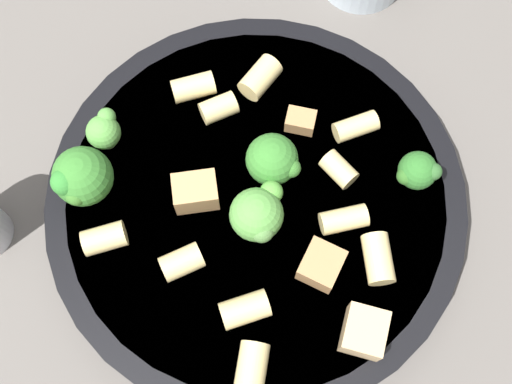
% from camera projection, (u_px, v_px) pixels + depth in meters
% --- Properties ---
extents(ground_plane, '(2.00, 2.00, 0.00)m').
position_uv_depth(ground_plane, '(256.00, 213.00, 0.44)').
color(ground_plane, '#5B5651').
extents(pasta_bowl, '(0.27, 0.27, 0.03)m').
position_uv_depth(pasta_bowl, '(256.00, 204.00, 0.42)').
color(pasta_bowl, black).
rests_on(pasta_bowl, ground_plane).
extents(broccoli_floret_0, '(0.04, 0.04, 0.04)m').
position_uv_depth(broccoli_floret_0, '(81.00, 178.00, 0.39)').
color(broccoli_floret_0, '#84AD60').
rests_on(broccoli_floret_0, pasta_bowl).
extents(broccoli_floret_1, '(0.03, 0.02, 0.03)m').
position_uv_depth(broccoli_floret_1, '(104.00, 130.00, 0.41)').
color(broccoli_floret_1, '#84AD60').
rests_on(broccoli_floret_1, pasta_bowl).
extents(broccoli_floret_2, '(0.04, 0.03, 0.04)m').
position_uv_depth(broccoli_floret_2, '(258.00, 215.00, 0.38)').
color(broccoli_floret_2, '#84AD60').
rests_on(broccoli_floret_2, pasta_bowl).
extents(broccoli_floret_3, '(0.02, 0.03, 0.03)m').
position_uv_depth(broccoli_floret_3, '(417.00, 171.00, 0.39)').
color(broccoli_floret_3, '#9EC175').
rests_on(broccoli_floret_3, pasta_bowl).
extents(broccoli_floret_4, '(0.03, 0.03, 0.04)m').
position_uv_depth(broccoli_floret_4, '(277.00, 162.00, 0.40)').
color(broccoli_floret_4, '#84AD60').
rests_on(broccoli_floret_4, pasta_bowl).
extents(rigatoni_0, '(0.03, 0.03, 0.01)m').
position_uv_depth(rigatoni_0, '(356.00, 127.00, 0.42)').
color(rigatoni_0, '#E0C67F').
rests_on(rigatoni_0, pasta_bowl).
extents(rigatoni_1, '(0.03, 0.03, 0.02)m').
position_uv_depth(rigatoni_1, '(219.00, 108.00, 0.42)').
color(rigatoni_1, '#E0C67F').
rests_on(rigatoni_1, pasta_bowl).
extents(rigatoni_2, '(0.03, 0.03, 0.02)m').
position_uv_depth(rigatoni_2, '(182.00, 262.00, 0.39)').
color(rigatoni_2, '#E0C67F').
rests_on(rigatoni_2, pasta_bowl).
extents(rigatoni_3, '(0.03, 0.03, 0.02)m').
position_uv_depth(rigatoni_3, '(104.00, 238.00, 0.39)').
color(rigatoni_3, '#E0C67F').
rests_on(rigatoni_3, pasta_bowl).
extents(rigatoni_4, '(0.03, 0.03, 0.01)m').
position_uv_depth(rigatoni_4, '(344.00, 219.00, 0.40)').
color(rigatoni_4, '#E0C67F').
rests_on(rigatoni_4, pasta_bowl).
extents(rigatoni_5, '(0.02, 0.03, 0.01)m').
position_uv_depth(rigatoni_5, '(339.00, 169.00, 0.41)').
color(rigatoni_5, '#E0C67F').
rests_on(rigatoni_5, pasta_bowl).
extents(rigatoni_6, '(0.03, 0.03, 0.02)m').
position_uv_depth(rigatoni_6, '(252.00, 368.00, 0.37)').
color(rigatoni_6, '#E0C67F').
rests_on(rigatoni_6, pasta_bowl).
extents(rigatoni_7, '(0.03, 0.03, 0.02)m').
position_uv_depth(rigatoni_7, '(193.00, 87.00, 0.43)').
color(rigatoni_7, '#E0C67F').
rests_on(rigatoni_7, pasta_bowl).
extents(rigatoni_8, '(0.03, 0.02, 0.02)m').
position_uv_depth(rigatoni_8, '(260.00, 78.00, 0.43)').
color(rigatoni_8, '#E0C67F').
rests_on(rigatoni_8, pasta_bowl).
extents(rigatoni_9, '(0.03, 0.03, 0.02)m').
position_uv_depth(rigatoni_9, '(379.00, 258.00, 0.39)').
color(rigatoni_9, '#E0C67F').
rests_on(rigatoni_9, pasta_bowl).
extents(rigatoni_10, '(0.03, 0.03, 0.02)m').
position_uv_depth(rigatoni_10, '(245.00, 309.00, 0.38)').
color(rigatoni_10, '#E0C67F').
rests_on(rigatoni_10, pasta_bowl).
extents(chicken_chunk_0, '(0.03, 0.02, 0.02)m').
position_uv_depth(chicken_chunk_0, '(321.00, 265.00, 0.39)').
color(chicken_chunk_0, '#A87A4C').
rests_on(chicken_chunk_0, pasta_bowl).
extents(chicken_chunk_1, '(0.02, 0.02, 0.01)m').
position_uv_depth(chicken_chunk_1, '(300.00, 121.00, 0.42)').
color(chicken_chunk_1, '#A87A4C').
rests_on(chicken_chunk_1, pasta_bowl).
extents(chicken_chunk_2, '(0.03, 0.03, 0.02)m').
position_uv_depth(chicken_chunk_2, '(196.00, 192.00, 0.40)').
color(chicken_chunk_2, tan).
rests_on(chicken_chunk_2, pasta_bowl).
extents(chicken_chunk_3, '(0.03, 0.03, 0.02)m').
position_uv_depth(chicken_chunk_3, '(364.00, 332.00, 0.37)').
color(chicken_chunk_3, tan).
rests_on(chicken_chunk_3, pasta_bowl).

